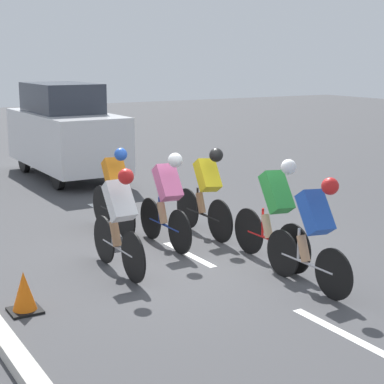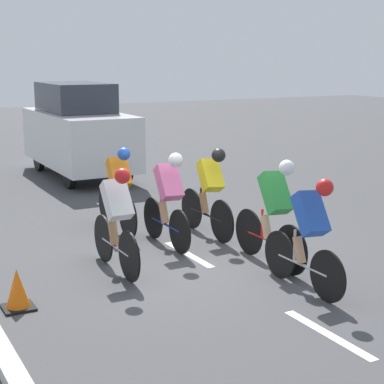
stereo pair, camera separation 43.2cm
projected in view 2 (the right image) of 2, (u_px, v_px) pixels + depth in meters
name	position (u px, v px, depth m)	size (l,w,h in m)	color
ground_plane	(192.00, 256.00, 9.52)	(60.00, 60.00, 0.00)	#424244
lane_stripe_near	(328.00, 334.00, 6.84)	(0.12, 1.40, 0.01)	white
lane_stripe_mid	(188.00, 254.00, 9.60)	(0.12, 1.40, 0.01)	white
lane_stripe_far	(111.00, 210.00, 12.37)	(0.12, 1.40, 0.01)	white
cyclist_yellow	(209.00, 190.00, 10.43)	(0.36, 1.71, 1.49)	black
cyclist_white	(117.00, 218.00, 8.65)	(0.33, 1.65, 1.49)	black
cyclist_orange	(118.00, 188.00, 10.65)	(0.34, 1.68, 1.47)	black
cyclist_pink	(168.00, 197.00, 9.83)	(0.34, 1.63, 1.51)	black
cyclist_green	(274.00, 210.00, 8.94)	(0.35, 1.73, 1.55)	black
cyclist_blue	(308.00, 231.00, 7.95)	(0.36, 1.62, 1.48)	black
support_car	(78.00, 131.00, 15.64)	(1.70, 4.14, 2.28)	black
traffic_cone	(17.00, 290.00, 7.49)	(0.36, 0.36, 0.49)	black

